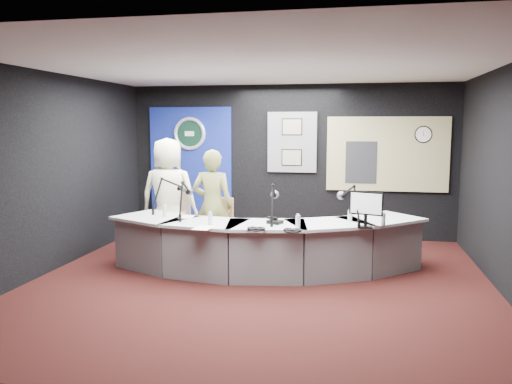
% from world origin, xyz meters
% --- Properties ---
extents(ground, '(6.00, 6.00, 0.00)m').
position_xyz_m(ground, '(0.00, 0.00, 0.00)').
color(ground, black).
rests_on(ground, ground).
extents(ceiling, '(6.00, 6.00, 0.02)m').
position_xyz_m(ceiling, '(0.00, 0.00, 2.80)').
color(ceiling, silver).
rests_on(ceiling, ground).
extents(wall_back, '(6.00, 0.02, 2.80)m').
position_xyz_m(wall_back, '(0.00, 3.00, 1.40)').
color(wall_back, black).
rests_on(wall_back, ground).
extents(wall_front, '(6.00, 0.02, 2.80)m').
position_xyz_m(wall_front, '(0.00, -3.00, 1.40)').
color(wall_front, black).
rests_on(wall_front, ground).
extents(wall_left, '(0.02, 6.00, 2.80)m').
position_xyz_m(wall_left, '(-3.00, 0.00, 1.40)').
color(wall_left, black).
rests_on(wall_left, ground).
extents(wall_right, '(0.02, 6.00, 2.80)m').
position_xyz_m(wall_right, '(3.00, 0.00, 1.40)').
color(wall_right, black).
rests_on(wall_right, ground).
extents(broadcast_desk, '(4.50, 1.90, 0.75)m').
position_xyz_m(broadcast_desk, '(-0.05, 0.55, 0.38)').
color(broadcast_desk, '#B6B8BB').
rests_on(broadcast_desk, ground).
extents(backdrop_panel, '(1.60, 0.05, 2.30)m').
position_xyz_m(backdrop_panel, '(-1.90, 2.97, 1.25)').
color(backdrop_panel, navy).
rests_on(backdrop_panel, wall_back).
extents(agency_seal, '(0.63, 0.07, 0.63)m').
position_xyz_m(agency_seal, '(-1.90, 2.93, 1.90)').
color(agency_seal, silver).
rests_on(agency_seal, backdrop_panel).
extents(seal_center, '(0.48, 0.01, 0.48)m').
position_xyz_m(seal_center, '(-1.90, 2.94, 1.90)').
color(seal_center, black).
rests_on(seal_center, backdrop_panel).
extents(pinboard, '(0.90, 0.04, 1.10)m').
position_xyz_m(pinboard, '(0.05, 2.97, 1.75)').
color(pinboard, slate).
rests_on(pinboard, wall_back).
extents(framed_photo_upper, '(0.34, 0.02, 0.27)m').
position_xyz_m(framed_photo_upper, '(0.05, 2.94, 2.03)').
color(framed_photo_upper, gray).
rests_on(framed_photo_upper, pinboard).
extents(framed_photo_lower, '(0.34, 0.02, 0.27)m').
position_xyz_m(framed_photo_lower, '(0.05, 2.94, 1.47)').
color(framed_photo_lower, gray).
rests_on(framed_photo_lower, pinboard).
extents(booth_window_frame, '(2.12, 0.06, 1.32)m').
position_xyz_m(booth_window_frame, '(1.75, 2.97, 1.55)').
color(booth_window_frame, tan).
rests_on(booth_window_frame, wall_back).
extents(booth_glow, '(2.00, 0.02, 1.20)m').
position_xyz_m(booth_glow, '(1.75, 2.96, 1.55)').
color(booth_glow, beige).
rests_on(booth_glow, booth_window_frame).
extents(equipment_rack, '(0.55, 0.02, 0.75)m').
position_xyz_m(equipment_rack, '(1.30, 2.94, 1.40)').
color(equipment_rack, black).
rests_on(equipment_rack, booth_window_frame).
extents(wall_clock, '(0.28, 0.01, 0.28)m').
position_xyz_m(wall_clock, '(2.35, 2.94, 1.90)').
color(wall_clock, white).
rests_on(wall_clock, booth_window_frame).
extents(armchair_left, '(0.60, 0.60, 0.92)m').
position_xyz_m(armchair_left, '(-1.75, 1.36, 0.46)').
color(armchair_left, '#B17651').
rests_on(armchair_left, ground).
extents(armchair_right, '(0.55, 0.55, 0.85)m').
position_xyz_m(armchair_right, '(-0.89, 0.94, 0.43)').
color(armchair_right, '#B17651').
rests_on(armchair_right, ground).
extents(draped_jacket, '(0.51, 0.19, 0.70)m').
position_xyz_m(draped_jacket, '(-1.73, 1.61, 0.62)').
color(draped_jacket, slate).
rests_on(draped_jacket, armchair_left).
extents(person_man, '(0.95, 0.66, 1.86)m').
position_xyz_m(person_man, '(-1.75, 1.36, 0.93)').
color(person_man, '#FCF7CA').
rests_on(person_man, ground).
extents(person_woman, '(0.63, 0.41, 1.71)m').
position_xyz_m(person_woman, '(-0.89, 0.94, 0.85)').
color(person_woman, olive).
rests_on(person_woman, ground).
extents(computer_monitor, '(0.47, 0.18, 0.33)m').
position_xyz_m(computer_monitor, '(1.35, 0.21, 1.07)').
color(computer_monitor, black).
rests_on(computer_monitor, broadcast_desk).
extents(desk_phone, '(0.23, 0.21, 0.05)m').
position_xyz_m(desk_phone, '(0.16, 0.26, 0.78)').
color(desk_phone, black).
rests_on(desk_phone, broadcast_desk).
extents(headphones_near, '(0.23, 0.23, 0.04)m').
position_xyz_m(headphones_near, '(0.46, -0.20, 0.77)').
color(headphones_near, black).
rests_on(headphones_near, broadcast_desk).
extents(headphones_far, '(0.21, 0.21, 0.04)m').
position_xyz_m(headphones_far, '(-0.00, -0.20, 0.77)').
color(headphones_far, black).
rests_on(headphones_far, broadcast_desk).
extents(paper_stack, '(0.21, 0.29, 0.00)m').
position_xyz_m(paper_stack, '(-1.16, 0.52, 0.75)').
color(paper_stack, white).
rests_on(paper_stack, broadcast_desk).
extents(notepad, '(0.23, 0.32, 0.00)m').
position_xyz_m(notepad, '(-0.70, -0.20, 0.75)').
color(notepad, white).
rests_on(notepad, broadcast_desk).
extents(boom_mic_a, '(0.42, 0.66, 0.60)m').
position_xyz_m(boom_mic_a, '(-1.56, 0.87, 1.05)').
color(boom_mic_a, black).
rests_on(boom_mic_a, broadcast_desk).
extents(boom_mic_b, '(0.19, 0.74, 0.60)m').
position_xyz_m(boom_mic_b, '(-1.16, 0.45, 1.05)').
color(boom_mic_b, black).
rests_on(boom_mic_b, broadcast_desk).
extents(boom_mic_c, '(0.18, 0.74, 0.60)m').
position_xyz_m(boom_mic_c, '(0.13, 0.35, 1.05)').
color(boom_mic_c, black).
rests_on(boom_mic_c, broadcast_desk).
extents(boom_mic_d, '(0.37, 0.69, 0.60)m').
position_xyz_m(boom_mic_d, '(1.14, 0.46, 1.05)').
color(boom_mic_d, black).
rests_on(boom_mic_d, broadcast_desk).
extents(water_bottles, '(3.13, 0.64, 0.18)m').
position_xyz_m(water_bottles, '(0.05, 0.31, 0.84)').
color(water_bottles, silver).
rests_on(water_bottles, broadcast_desk).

